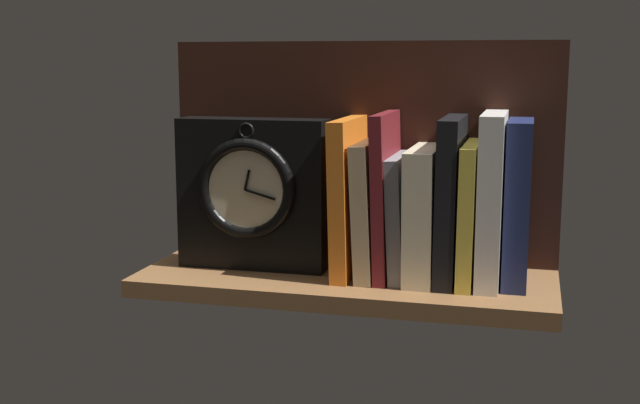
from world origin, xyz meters
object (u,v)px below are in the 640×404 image
book_gray_chess (401,216)px  book_white_catcher (492,198)px  book_maroon_dawkins (387,195)px  book_navy_bierce (518,203)px  book_cream_twain (424,213)px  framed_clock (252,193)px  book_black_skeptic (451,199)px  book_orange_pandolfini (352,196)px  book_tan_shortstories (370,208)px  book_yellow_seinlanguage (470,212)px

book_gray_chess → book_white_catcher: bearing=0.0°
book_gray_chess → book_white_catcher: size_ratio=0.74×
book_maroon_dawkins → book_navy_bierce: size_ratio=1.03×
book_gray_chess → book_cream_twain: 3.39cm
book_gray_chess → framed_clock: bearing=-176.6°
book_black_skeptic → book_white_catcher: (5.75, 0.00, 0.34)cm
book_black_skeptic → book_navy_bierce: size_ratio=1.01×
book_orange_pandolfini → book_maroon_dawkins: 5.20cm
book_white_catcher → book_maroon_dawkins: bearing=180.0°
book_black_skeptic → book_white_catcher: book_white_catcher is taller
book_gray_chess → book_black_skeptic: bearing=0.0°
book_navy_bierce → book_tan_shortstories: bearing=180.0°
book_tan_shortstories → book_navy_bierce: (21.04, 0.00, 1.75)cm
book_orange_pandolfini → book_gray_chess: size_ratio=1.29×
book_tan_shortstories → book_navy_bierce: book_navy_bierce is taller
book_orange_pandolfini → framed_clock: book_orange_pandolfini is taller
framed_clock → book_yellow_seinlanguage: bearing=2.3°
book_maroon_dawkins → book_black_skeptic: 9.27cm
book_yellow_seinlanguage → framed_clock: size_ratio=0.87×
book_black_skeptic → book_white_catcher: bearing=0.0°
book_maroon_dawkins → book_yellow_seinlanguage: bearing=0.0°
book_yellow_seinlanguage → book_navy_bierce: size_ratio=0.85×
book_gray_chess → book_navy_bierce: size_ratio=0.77×
book_cream_twain → framed_clock: (-25.77, -1.32, 2.07)cm
book_tan_shortstories → book_yellow_seinlanguage: (14.45, 0.00, 0.05)cm
book_maroon_dawkins → book_white_catcher: 15.02cm
book_gray_chess → book_white_catcher: book_white_catcher is taller
book_navy_bierce → framed_clock: bearing=-178.1°
book_black_skeptic → book_navy_bierce: 9.35cm
book_gray_chess → book_yellow_seinlanguage: book_yellow_seinlanguage is taller
book_cream_twain → framed_clock: 25.89cm
book_gray_chess → book_tan_shortstories: bearing=180.0°
book_black_skeptic → book_gray_chess: bearing=180.0°
book_cream_twain → book_white_catcher: (9.48, 0.00, 2.56)cm
book_white_catcher → book_navy_bierce: bearing=0.0°
book_gray_chess → framed_clock: size_ratio=0.78×
book_maroon_dawkins → book_black_skeptic: (9.27, 0.00, -0.22)cm
book_orange_pandolfini → framed_clock: 15.12cm
book_yellow_seinlanguage → book_navy_bierce: bearing=0.0°
book_orange_pandolfini → book_yellow_seinlanguage: (17.21, 0.00, -1.58)cm
book_orange_pandolfini → book_gray_chess: 7.80cm
framed_clock → book_maroon_dawkins: bearing=3.7°
book_black_skeptic → book_yellow_seinlanguage: (2.76, 0.00, -1.81)cm
book_tan_shortstories → book_navy_bierce: bearing=0.0°
book_tan_shortstories → book_gray_chess: size_ratio=1.11×
book_yellow_seinlanguage → framed_clock: 32.34cm
book_cream_twain → book_yellow_seinlanguage: 6.51cm
book_tan_shortstories → book_maroon_dawkins: size_ratio=0.82×
book_maroon_dawkins → book_white_catcher: size_ratio=0.99×
book_black_skeptic → framed_clock: (-29.50, -1.32, -0.15)cm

